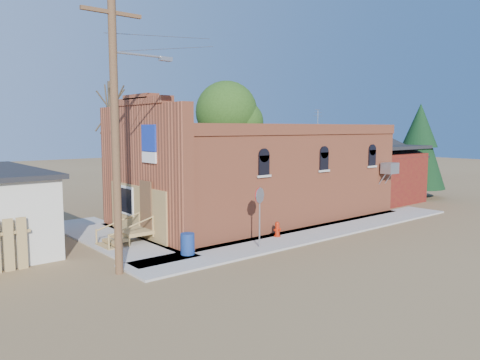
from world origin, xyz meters
TOP-DOWN VIEW (x-y plane):
  - ground at (0.00, 0.00)m, footprint 120.00×120.00m
  - sidewalk_south at (1.50, 0.90)m, footprint 19.00×2.20m
  - sidewalk_west at (-6.30, 6.00)m, footprint 2.60×10.00m
  - brick_bar at (1.64, 5.49)m, footprint 16.40×7.97m
  - red_shed at (11.50, 5.50)m, footprint 5.40×6.40m
  - utility_pole at (-8.14, 1.20)m, footprint 3.12×0.26m
  - tree_bare_near at (-3.00, 13.00)m, footprint 2.80×2.80m
  - tree_leafy at (6.00, 13.50)m, footprint 4.40×4.40m
  - evergreen_tree at (15.50, 4.00)m, footprint 3.60×3.60m
  - fire_hydrant at (-0.66, 1.43)m, footprint 0.36×0.33m
  - stop_sign at (-2.48, 0.60)m, footprint 0.63×0.28m
  - trash_barrel at (-5.30, 1.50)m, footprint 0.67×0.67m

SIDE VIEW (x-z plane):
  - ground at x=0.00m, z-range 0.00..0.00m
  - sidewalk_south at x=1.50m, z-range 0.00..0.08m
  - sidewalk_west at x=-6.30m, z-range 0.00..0.08m
  - fire_hydrant at x=-0.66m, z-range 0.08..0.74m
  - trash_barrel at x=-5.30m, z-range 0.08..0.89m
  - stop_sign at x=-2.48m, z-range 0.73..3.13m
  - red_shed at x=11.50m, z-range 0.12..4.42m
  - brick_bar at x=1.64m, z-range -0.81..5.49m
  - evergreen_tree at x=15.50m, z-range 0.46..6.96m
  - utility_pole at x=-8.14m, z-range 0.27..9.27m
  - tree_leafy at x=6.00m, z-range 1.86..10.01m
  - tree_bare_near at x=-3.00m, z-range 2.14..9.79m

